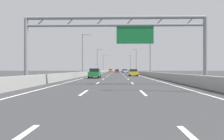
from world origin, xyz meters
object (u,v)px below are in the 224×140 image
object	(u,v)px
streetlamp_left_distant	(104,62)
streetlamp_right_mid	(149,52)
blue_car	(124,71)
green_car	(95,73)
yellow_car	(133,72)
red_car	(117,71)
streetlamp_right_far	(136,59)
orange_car	(110,71)
sign_gantry	(117,32)
streetlamp_left_mid	(84,52)
streetlamp_right_distant	(130,62)
streetlamp_left_far	(98,59)
white_car	(125,71)

from	to	relation	value
streetlamp_left_distant	streetlamp_right_mid	bearing A→B (deg)	-78.05
blue_car	green_car	bearing A→B (deg)	-95.63
blue_car	yellow_car	world-z (taller)	blue_car
green_car	red_car	world-z (taller)	green_car
streetlamp_right_far	green_car	xyz separation A→B (m)	(-10.97, -48.35, -4.61)
streetlamp_right_mid	streetlamp_left_distant	xyz separation A→B (m)	(-14.93, 70.54, 0.00)
green_car	yellow_car	world-z (taller)	green_car
blue_car	orange_car	size ratio (longest dim) A/B	0.97
sign_gantry	streetlamp_left_distant	xyz separation A→B (m)	(-7.71, 99.06, 0.53)
sign_gantry	streetlamp_left_mid	size ratio (longest dim) A/B	1.78
streetlamp_left_distant	green_car	xyz separation A→B (m)	(3.96, -83.62, -4.61)
streetlamp_left_distant	blue_car	xyz separation A→B (m)	(11.09, -11.27, -4.62)
streetlamp_right_distant	blue_car	xyz separation A→B (m)	(-3.84, -11.27, -4.62)
streetlamp_right_far	yellow_car	size ratio (longest dim) A/B	2.07
streetlamp_right_mid	streetlamp_right_distant	world-z (taller)	same
streetlamp_right_mid	streetlamp_left_far	world-z (taller)	same
streetlamp_right_far	orange_car	xyz separation A→B (m)	(-10.91, 28.81, -4.62)
streetlamp_left_far	green_car	world-z (taller)	streetlamp_left_far
streetlamp_right_mid	blue_car	world-z (taller)	streetlamp_right_mid
streetlamp_right_mid	streetlamp_left_far	distance (m)	38.30
streetlamp_left_far	streetlamp_right_far	bearing A→B (deg)	0.00
streetlamp_left_distant	yellow_car	xyz separation A→B (m)	(11.17, -72.63, -4.64)
streetlamp_left_far	yellow_car	size ratio (longest dim) A/B	2.07
yellow_car	red_car	bearing A→B (deg)	94.23
green_car	white_car	world-z (taller)	green_car
sign_gantry	yellow_car	xyz separation A→B (m)	(3.47, 26.42, -4.11)
streetlamp_right_mid	orange_car	size ratio (longest dim) A/B	2.10
streetlamp_left_mid	streetlamp_right_distant	size ratio (longest dim) A/B	1.00
streetlamp_right_distant	streetlamp_left_mid	bearing A→B (deg)	-101.95
streetlamp_left_mid	streetlamp_right_far	size ratio (longest dim) A/B	1.00
sign_gantry	streetlamp_left_far	world-z (taller)	streetlamp_left_far
streetlamp_left_mid	yellow_car	bearing A→B (deg)	-10.63
streetlamp_left_distant	orange_car	size ratio (longest dim) A/B	2.10
sign_gantry	blue_car	distance (m)	87.95
streetlamp_left_far	orange_car	world-z (taller)	streetlamp_left_far
sign_gantry	green_car	size ratio (longest dim) A/B	3.69
streetlamp_left_mid	green_car	world-z (taller)	streetlamp_left_mid
blue_car	red_car	size ratio (longest dim) A/B	0.97
sign_gantry	blue_car	size ratio (longest dim) A/B	3.85
streetlamp_left_mid	streetlamp_right_far	distance (m)	38.30
orange_car	green_car	bearing A→B (deg)	-90.04
streetlamp_right_far	yellow_car	world-z (taller)	streetlamp_right_far
streetlamp_left_distant	yellow_car	distance (m)	73.64
streetlamp_right_mid	streetlamp_right_distant	size ratio (longest dim) A/B	1.00
sign_gantry	streetlamp_left_far	xyz separation A→B (m)	(-7.71, 63.79, 0.53)
streetlamp_right_far	streetlamp_right_distant	distance (m)	35.27
streetlamp_right_mid	blue_car	xyz separation A→B (m)	(-3.84, 59.26, -4.62)
streetlamp_left_distant	streetlamp_right_distant	distance (m)	14.93
yellow_car	red_car	distance (m)	49.13
orange_car	sign_gantry	bearing A→B (deg)	-87.72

